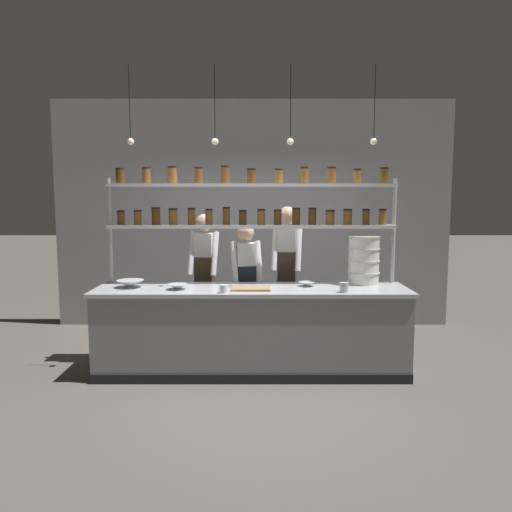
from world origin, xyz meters
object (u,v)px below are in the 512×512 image
object	(u,v)px
chef_left	(207,272)
container_stack	(366,260)
cutting_board	(253,288)
serving_cup_by_board	(226,289)
prep_bowl_near_left	(180,287)
spice_shelf_unit	(253,208)
chef_center	(248,281)
prep_bowl_center_back	(309,284)
chef_right	(289,267)
prep_bowl_center_front	(132,284)
serving_cup_front	(346,288)

from	to	relation	value
chef_left	container_stack	distance (m)	1.92
cutting_board	chef_left	bearing A→B (deg)	122.10
container_stack	serving_cup_by_board	distance (m)	1.63
prep_bowl_near_left	serving_cup_by_board	bearing A→B (deg)	-21.64
spice_shelf_unit	chef_left	bearing A→B (deg)	140.20
chef_center	cutting_board	distance (m)	0.70
prep_bowl_center_back	serving_cup_by_board	xyz separation A→B (m)	(-0.87, -0.38, 0.02)
container_stack	chef_right	bearing A→B (deg)	144.91
spice_shelf_unit	container_stack	size ratio (longest dim) A/B	6.00
chef_right	cutting_board	size ratio (longest dim) A/B	4.42
chef_left	prep_bowl_center_front	size ratio (longest dim) A/B	5.81
prep_bowl_center_back	serving_cup_by_board	world-z (taller)	serving_cup_by_board
prep_bowl_center_back	spice_shelf_unit	bearing A→B (deg)	158.11
chef_center	serving_cup_by_board	world-z (taller)	chef_center
chef_center	container_stack	bearing A→B (deg)	-26.69
chef_right	prep_bowl_near_left	distance (m)	1.51
spice_shelf_unit	serving_cup_by_board	distance (m)	1.05
chef_right	serving_cup_front	world-z (taller)	chef_right
chef_left	chef_center	world-z (taller)	chef_left
chef_left	prep_bowl_near_left	distance (m)	0.93
chef_left	container_stack	bearing A→B (deg)	-7.91
cutting_board	serving_cup_front	size ratio (longest dim) A/B	3.89
container_stack	serving_cup_front	bearing A→B (deg)	-120.44
serving_cup_front	serving_cup_by_board	distance (m)	1.21
spice_shelf_unit	prep_bowl_near_left	bearing A→B (deg)	-150.93
spice_shelf_unit	container_stack	xyz separation A→B (m)	(1.24, -0.08, -0.57)
chef_right	prep_bowl_near_left	size ratio (longest dim) A/B	8.46
prep_bowl_near_left	serving_cup_front	bearing A→B (deg)	-5.72
prep_bowl_center_back	serving_cup_by_board	bearing A→B (deg)	-156.34
prep_bowl_center_back	chef_right	bearing A→B (deg)	102.81
chef_center	prep_bowl_center_back	world-z (taller)	chef_center
chef_center	prep_bowl_center_back	xyz separation A→B (m)	(0.67, -0.50, 0.05)
chef_center	chef_left	bearing A→B (deg)	144.78
chef_right	cutting_board	world-z (taller)	chef_right
chef_left	prep_bowl_center_back	xyz separation A→B (m)	(1.18, -0.72, -0.02)
chef_right	chef_center	bearing A→B (deg)	-145.14
chef_left	prep_bowl_center_back	bearing A→B (deg)	-22.35
chef_right	container_stack	size ratio (longest dim) A/B	3.31
container_stack	prep_bowl_center_front	world-z (taller)	container_stack
cutting_board	prep_bowl_center_back	world-z (taller)	prep_bowl_center_back
spice_shelf_unit	chef_center	distance (m)	0.91
spice_shelf_unit	prep_bowl_center_front	bearing A→B (deg)	-166.48
prep_bowl_center_back	serving_cup_front	size ratio (longest dim) A/B	1.72
chef_left	chef_center	distance (m)	0.56
container_stack	prep_bowl_center_back	xyz separation A→B (m)	(-0.64, -0.16, -0.24)
chef_center	prep_bowl_near_left	distance (m)	0.98
chef_center	spice_shelf_unit	bearing A→B (deg)	-87.11
spice_shelf_unit	chef_left	distance (m)	1.09
prep_bowl_center_back	chef_left	bearing A→B (deg)	148.43
prep_bowl_center_front	prep_bowl_near_left	bearing A→B (deg)	-12.56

